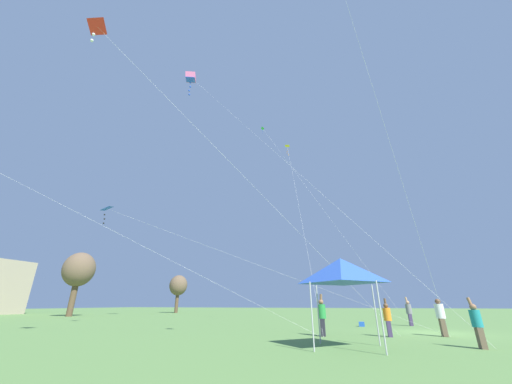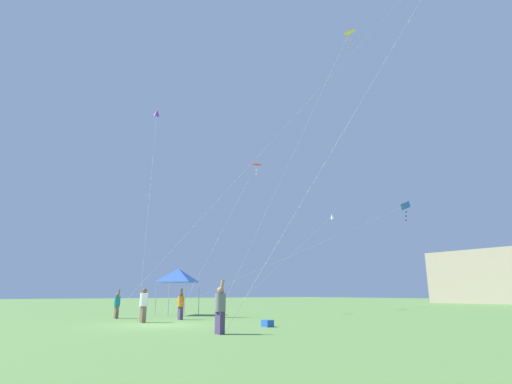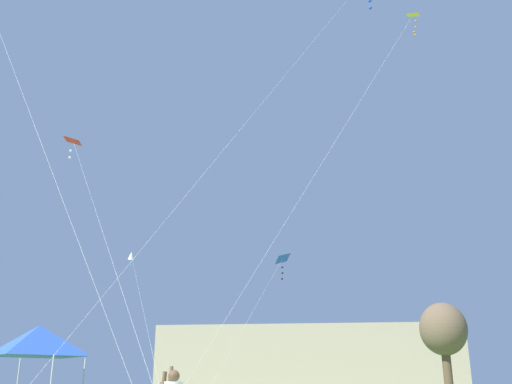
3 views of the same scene
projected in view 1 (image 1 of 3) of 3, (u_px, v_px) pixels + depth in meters
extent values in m
plane|color=#5B8442|center=(433.00, 333.00, 16.21)|extent=(220.00, 220.00, 0.00)
cylinder|color=brown|center=(177.00, 303.00, 52.77)|extent=(0.61, 0.61, 3.36)
ellipsoid|color=brown|center=(178.00, 285.00, 53.92)|extent=(3.30, 3.30, 3.67)
cylinder|color=brown|center=(72.00, 299.00, 37.90)|extent=(0.76, 0.76, 4.17)
ellipsoid|color=brown|center=(79.00, 269.00, 39.33)|extent=(4.10, 4.10, 4.55)
cylinder|color=#B7B7BC|center=(381.00, 316.00, 9.51)|extent=(0.05, 0.05, 2.30)
cylinder|color=#B7B7BC|center=(376.00, 314.00, 11.55)|extent=(0.05, 0.05, 2.30)
cylinder|color=#B7B7BC|center=(312.00, 315.00, 10.14)|extent=(0.05, 0.05, 2.30)
cylinder|color=#B7B7BC|center=(318.00, 313.00, 12.18)|extent=(0.05, 0.05, 2.30)
pyramid|color=blue|center=(341.00, 270.00, 11.44)|extent=(2.55, 2.55, 0.97)
cube|color=blue|center=(362.00, 324.00, 20.78)|extent=(0.50, 0.38, 0.31)
cube|color=#473860|center=(411.00, 320.00, 21.40)|extent=(0.40, 0.22, 0.83)
cylinder|color=slate|center=(409.00, 309.00, 21.68)|extent=(0.42, 0.42, 0.69)
sphere|color=tan|center=(407.00, 302.00, 21.84)|extent=(0.26, 0.26, 0.26)
cylinder|color=tan|center=(407.00, 301.00, 21.92)|extent=(0.24, 0.24, 0.60)
cube|color=#282833|center=(323.00, 327.00, 14.57)|extent=(0.40, 0.22, 0.83)
cylinder|color=#288E3D|center=(322.00, 311.00, 14.85)|extent=(0.41, 0.41, 0.68)
sphere|color=#896042|center=(321.00, 302.00, 15.02)|extent=(0.26, 0.26, 0.26)
cylinder|color=#896042|center=(321.00, 300.00, 15.04)|extent=(0.20, 0.21, 0.58)
cube|color=brown|center=(481.00, 338.00, 10.47)|extent=(0.35, 0.19, 0.72)
cylinder|color=teal|center=(476.00, 318.00, 10.72)|extent=(0.36, 0.36, 0.60)
sphere|color=#896042|center=(473.00, 307.00, 10.86)|extent=(0.23, 0.23, 0.23)
cylinder|color=#896042|center=(471.00, 304.00, 10.94)|extent=(0.24, 0.22, 0.53)
cube|color=#473860|center=(389.00, 329.00, 14.25)|extent=(0.35, 0.19, 0.74)
cylinder|color=orange|center=(387.00, 314.00, 14.50)|extent=(0.37, 0.37, 0.61)
sphere|color=brown|center=(386.00, 306.00, 14.65)|extent=(0.23, 0.23, 0.23)
cylinder|color=brown|center=(385.00, 304.00, 14.69)|extent=(0.15, 0.12, 0.52)
cube|color=brown|center=(443.00, 327.00, 14.42)|extent=(0.40, 0.22, 0.84)
cylinder|color=white|center=(440.00, 311.00, 14.70)|extent=(0.42, 0.42, 0.69)
sphere|color=brown|center=(438.00, 301.00, 14.87)|extent=(0.26, 0.26, 0.26)
cylinder|color=silver|center=(314.00, 197.00, 30.79)|extent=(6.86, 13.29, 24.57)
pyramid|color=green|center=(263.00, 128.00, 40.17)|extent=(0.50, 0.37, 0.30)
sphere|color=blue|center=(262.00, 130.00, 40.01)|extent=(0.07, 0.07, 0.07)
sphere|color=blue|center=(263.00, 131.00, 39.97)|extent=(0.07, 0.07, 0.07)
sphere|color=blue|center=(262.00, 133.00, 39.97)|extent=(0.07, 0.07, 0.07)
cylinder|color=silver|center=(232.00, 255.00, 19.51)|extent=(0.60, 24.03, 9.26)
pyramid|color=blue|center=(106.00, 208.00, 24.76)|extent=(1.14, 0.95, 0.70)
sphere|color=black|center=(105.00, 215.00, 24.54)|extent=(0.14, 0.14, 0.14)
sphere|color=black|center=(104.00, 219.00, 24.38)|extent=(0.14, 0.14, 0.14)
sphere|color=black|center=(104.00, 223.00, 24.21)|extent=(0.14, 0.14, 0.14)
cylinder|color=silver|center=(257.00, 136.00, 23.77)|extent=(11.64, 21.65, 29.15)
cube|color=pink|center=(191.00, 77.00, 37.24)|extent=(1.95, 1.75, 1.15)
cube|color=blue|center=(191.00, 80.00, 37.09)|extent=(1.69, 1.61, 0.40)
sphere|color=blue|center=(190.00, 83.00, 36.85)|extent=(0.23, 0.23, 0.23)
sphere|color=blue|center=(190.00, 87.00, 36.65)|extent=(0.23, 0.23, 0.23)
sphere|color=blue|center=(189.00, 91.00, 36.39)|extent=(0.23, 0.23, 0.23)
sphere|color=blue|center=(189.00, 95.00, 36.12)|extent=(0.23, 0.23, 0.23)
cylinder|color=silver|center=(114.00, 231.00, 15.12)|extent=(8.79, 19.88, 10.25)
cylinder|color=silver|center=(299.00, 207.00, 21.93)|extent=(9.84, 3.08, 16.95)
pyramid|color=yellow|center=(287.00, 146.00, 29.83)|extent=(0.75, 0.71, 0.29)
sphere|color=orange|center=(288.00, 149.00, 29.74)|extent=(0.09, 0.09, 0.09)
sphere|color=orange|center=(287.00, 151.00, 29.68)|extent=(0.09, 0.09, 0.09)
sphere|color=orange|center=(287.00, 153.00, 29.51)|extent=(0.09, 0.09, 0.09)
sphere|color=orange|center=(288.00, 155.00, 29.38)|extent=(0.09, 0.09, 0.09)
cylinder|color=silver|center=(391.00, 147.00, 13.45)|extent=(9.47, 3.79, 16.90)
cylinder|color=silver|center=(249.00, 182.00, 14.38)|extent=(10.01, 12.98, 14.56)
pyramid|color=red|center=(98.00, 26.00, 14.41)|extent=(1.10, 1.23, 0.33)
sphere|color=white|center=(94.00, 34.00, 14.10)|extent=(0.15, 0.15, 0.15)
sphere|color=white|center=(92.00, 40.00, 13.94)|extent=(0.15, 0.15, 0.15)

